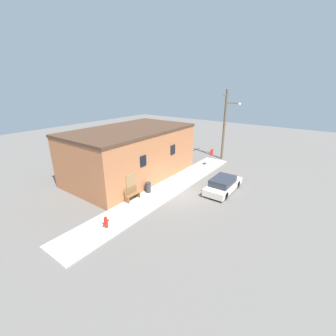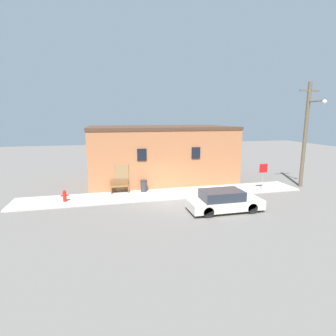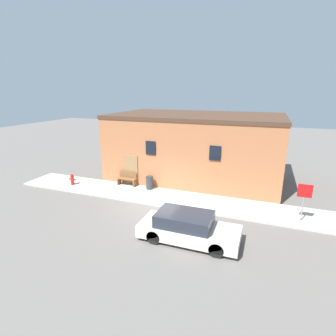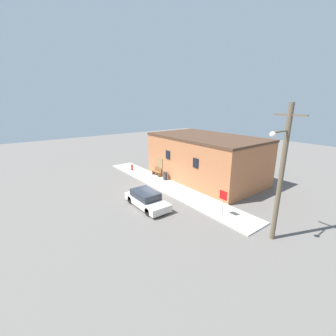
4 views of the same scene
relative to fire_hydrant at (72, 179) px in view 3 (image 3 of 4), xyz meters
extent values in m
plane|color=#66605B|center=(6.93, -1.07, -0.50)|extent=(80.00, 80.00, 0.00)
cube|color=#BCB7AD|center=(6.93, 0.26, -0.44)|extent=(20.80, 2.65, 0.11)
cube|color=#B26B42|center=(7.54, 5.11, 1.81)|extent=(12.23, 7.06, 4.60)
cube|color=#4C3323|center=(7.54, 5.11, 4.23)|extent=(12.33, 7.16, 0.24)
cube|color=black|center=(5.40, 1.55, 2.36)|extent=(0.70, 0.08, 0.90)
cube|color=black|center=(9.68, 1.55, 2.36)|extent=(0.70, 0.08, 0.90)
cube|color=#937047|center=(3.87, 1.55, 0.60)|extent=(1.00, 0.08, 2.20)
cylinder|color=red|center=(0.00, 0.00, -0.08)|extent=(0.23, 0.23, 0.62)
sphere|color=red|center=(0.00, 0.00, 0.29)|extent=(0.21, 0.21, 0.21)
cylinder|color=red|center=(-0.18, 0.00, 0.01)|extent=(0.13, 0.11, 0.11)
cylinder|color=red|center=(0.18, 0.00, 0.01)|extent=(0.13, 0.11, 0.11)
cylinder|color=gray|center=(14.55, -0.27, 0.60)|extent=(0.06, 0.06, 1.98)
cube|color=red|center=(14.55, -0.29, 1.25)|extent=(0.68, 0.02, 0.68)
cube|color=brown|center=(3.05, 1.23, -0.16)|extent=(0.08, 0.44, 0.46)
cube|color=brown|center=(4.29, 1.23, -0.16)|extent=(0.08, 0.44, 0.46)
cube|color=brown|center=(3.67, 1.23, 0.09)|extent=(1.32, 0.44, 0.04)
cube|color=brown|center=(3.67, 1.43, 0.33)|extent=(1.32, 0.04, 0.44)
cylinder|color=#333338|center=(5.45, 1.14, 0.02)|extent=(0.47, 0.47, 0.82)
cylinder|color=#2D2D2D|center=(5.45, 1.14, 0.46)|extent=(0.49, 0.49, 0.06)
cylinder|color=black|center=(11.05, -3.05, -0.18)|extent=(0.63, 0.20, 0.63)
cylinder|color=black|center=(11.05, -4.65, -0.18)|extent=(0.63, 0.20, 0.63)
cylinder|color=black|center=(8.28, -3.05, -0.18)|extent=(0.63, 0.20, 0.63)
cylinder|color=black|center=(8.28, -4.65, -0.18)|extent=(0.63, 0.20, 0.63)
cube|color=beige|center=(9.66, -3.85, -0.04)|extent=(4.46, 1.80, 0.56)
cube|color=#282D38|center=(9.44, -3.85, 0.52)|extent=(2.45, 1.59, 0.57)
camera|label=1|loc=(-7.56, -10.45, 8.23)|focal=24.00mm
camera|label=2|loc=(2.78, -17.81, 5.09)|focal=28.00mm
camera|label=3|loc=(12.45, -13.95, 6.01)|focal=28.00mm
camera|label=4|loc=(24.20, -12.74, 7.78)|focal=24.00mm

